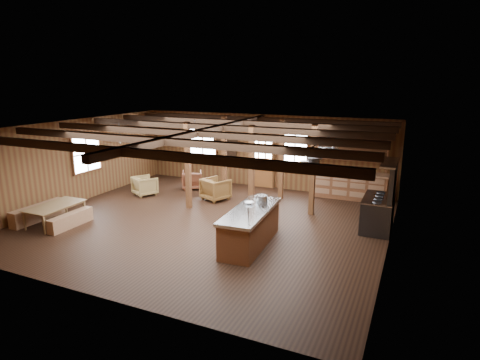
{
  "coord_description": "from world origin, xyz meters",
  "views": [
    {
      "loc": [
        5.45,
        -9.71,
        4.08
      ],
      "look_at": [
        0.67,
        0.9,
        1.15
      ],
      "focal_mm": 30.0,
      "sensor_mm": 36.0,
      "label": 1
    }
  ],
  "objects_px": {
    "dining_table": "(57,215)",
    "kitchen_island": "(250,227)",
    "commercial_range": "(380,208)",
    "armchair_b": "(216,189)",
    "armchair_a": "(192,180)",
    "armchair_c": "(145,186)"
  },
  "relations": [
    {
      "from": "kitchen_island",
      "to": "armchair_a",
      "type": "relative_size",
      "value": 3.39
    },
    {
      "from": "dining_table",
      "to": "kitchen_island",
      "type": "bearing_deg",
      "value": -81.84
    },
    {
      "from": "commercial_range",
      "to": "armchair_a",
      "type": "height_order",
      "value": "commercial_range"
    },
    {
      "from": "armchair_a",
      "to": "kitchen_island",
      "type": "bearing_deg",
      "value": 105.7
    },
    {
      "from": "kitchen_island",
      "to": "armchair_a",
      "type": "bearing_deg",
      "value": 132.17
    },
    {
      "from": "armchair_a",
      "to": "commercial_range",
      "type": "bearing_deg",
      "value": 137.6
    },
    {
      "from": "kitchen_island",
      "to": "dining_table",
      "type": "distance_m",
      "value": 5.77
    },
    {
      "from": "dining_table",
      "to": "armchair_c",
      "type": "distance_m",
      "value": 3.55
    },
    {
      "from": "armchair_b",
      "to": "armchair_c",
      "type": "height_order",
      "value": "armchair_b"
    },
    {
      "from": "kitchen_island",
      "to": "armchair_a",
      "type": "height_order",
      "value": "kitchen_island"
    },
    {
      "from": "commercial_range",
      "to": "armchair_b",
      "type": "bearing_deg",
      "value": 173.19
    },
    {
      "from": "commercial_range",
      "to": "armchair_c",
      "type": "height_order",
      "value": "commercial_range"
    },
    {
      "from": "armchair_a",
      "to": "dining_table",
      "type": "bearing_deg",
      "value": 42.7
    },
    {
      "from": "armchair_b",
      "to": "armchair_a",
      "type": "bearing_deg",
      "value": -8.06
    },
    {
      "from": "dining_table",
      "to": "commercial_range",
      "type": "bearing_deg",
      "value": -69.11
    },
    {
      "from": "commercial_range",
      "to": "dining_table",
      "type": "relative_size",
      "value": 1.2
    },
    {
      "from": "commercial_range",
      "to": "dining_table",
      "type": "distance_m",
      "value": 9.2
    },
    {
      "from": "commercial_range",
      "to": "armchair_a",
      "type": "relative_size",
      "value": 2.58
    },
    {
      "from": "armchair_a",
      "to": "armchair_b",
      "type": "relative_size",
      "value": 0.89
    },
    {
      "from": "commercial_range",
      "to": "armchair_c",
      "type": "relative_size",
      "value": 2.56
    },
    {
      "from": "kitchen_island",
      "to": "commercial_range",
      "type": "relative_size",
      "value": 1.31
    },
    {
      "from": "kitchen_island",
      "to": "armchair_b",
      "type": "xyz_separation_m",
      "value": [
        -2.62,
        3.15,
        -0.1
      ]
    }
  ]
}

